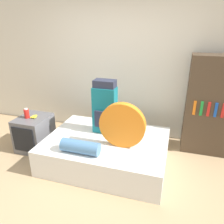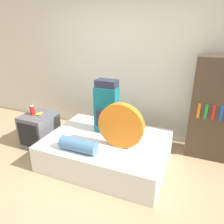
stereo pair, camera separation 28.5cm
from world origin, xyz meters
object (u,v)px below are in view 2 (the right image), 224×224
at_px(sleeping_roll, 78,145).
at_px(bookshelf, 217,110).
at_px(backpack, 107,107).
at_px(television, 40,129).
at_px(canister, 32,110).
at_px(tent_bag, 121,126).

bearing_deg(sleeping_roll, bookshelf, 37.38).
xyz_separation_m(backpack, sleeping_roll, (-0.11, -0.71, -0.32)).
bearing_deg(television, backpack, 9.41).
relative_size(backpack, canister, 5.08).
distance_m(backpack, bookshelf, 1.70).
distance_m(backpack, tent_bag, 0.53).
height_order(backpack, television, backpack).
distance_m(backpack, sleeping_roll, 0.78).
relative_size(tent_bag, sleeping_roll, 1.22).
xyz_separation_m(television, canister, (-0.07, -0.03, 0.37)).
bearing_deg(television, tent_bag, -5.73).
xyz_separation_m(backpack, bookshelf, (1.60, 0.60, -0.01)).
bearing_deg(tent_bag, television, 174.27).
bearing_deg(backpack, tent_bag, -43.74).
xyz_separation_m(sleeping_roll, canister, (-1.18, 0.47, 0.15)).
height_order(backpack, bookshelf, bookshelf).
relative_size(sleeping_roll, bookshelf, 0.33).
bearing_deg(bookshelf, backpack, -159.46).
relative_size(sleeping_roll, canister, 3.21).
bearing_deg(bookshelf, sleeping_roll, -142.62).
relative_size(backpack, tent_bag, 1.30).
xyz_separation_m(backpack, canister, (-1.29, -0.23, -0.17)).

